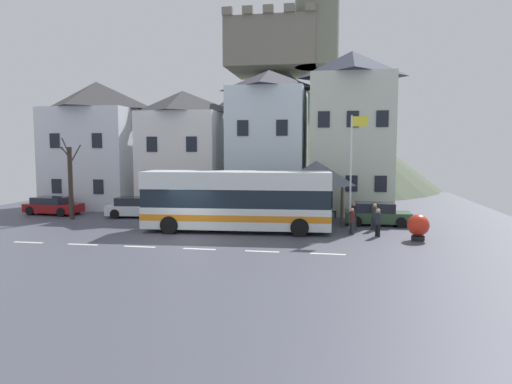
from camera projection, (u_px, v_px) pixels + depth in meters
name	position (u px, v px, depth m)	size (l,w,h in m)	color
ground_plane	(184.00, 240.00, 24.05)	(40.00, 60.00, 0.07)	#474856
townhouse_00	(98.00, 145.00, 37.54)	(6.90, 6.56, 10.15)	silver
townhouse_01	(183.00, 151.00, 35.63)	(6.00, 5.19, 9.18)	white
townhouse_02	(269.00, 141.00, 35.00)	(5.52, 6.35, 10.66)	silver
townhouse_03	(351.00, 133.00, 34.00)	(5.78, 6.57, 11.87)	beige
hilltop_castle	(275.00, 122.00, 58.02)	(40.12, 40.12, 23.52)	#57634D
transit_bus	(237.00, 201.00, 26.14)	(10.81, 3.22, 3.45)	white
bus_shelter	(316.00, 173.00, 29.16)	(3.60, 3.60, 3.97)	#473D33
parked_car_00	(53.00, 206.00, 33.14)	(4.12, 2.24, 1.25)	maroon
parked_car_01	(377.00, 214.00, 28.45)	(3.97, 1.87, 1.39)	#325236
parked_car_02	(139.00, 207.00, 31.79)	(4.49, 2.25, 1.39)	white
pedestrian_00	(375.00, 216.00, 26.58)	(0.37, 0.32, 1.56)	#2D2D38
pedestrian_01	(352.00, 221.00, 25.34)	(0.30, 0.36, 1.48)	#2D2D38
pedestrian_02	(353.00, 215.00, 26.83)	(0.37, 0.33, 1.60)	#2D2D38
pedestrian_03	(378.00, 221.00, 24.64)	(0.32, 0.32, 1.52)	black
public_bench	(325.00, 210.00, 31.76)	(1.54, 0.48, 0.87)	#33473D
flagpole	(352.00, 164.00, 25.89)	(0.95, 0.10, 6.61)	silver
harbour_buoy	(418.00, 226.00, 23.58)	(1.11, 1.11, 1.36)	black
bare_tree_00	(71.00, 181.00, 30.68)	(0.97, 1.96, 5.44)	#382D28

